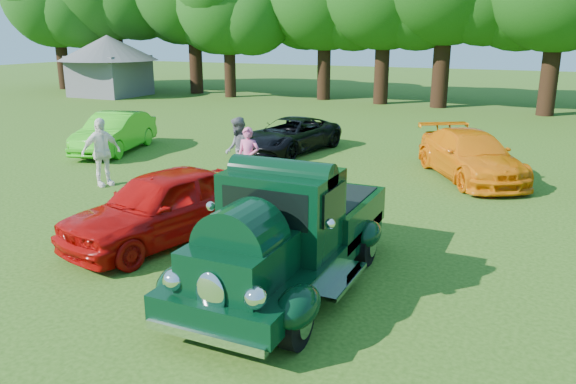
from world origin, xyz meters
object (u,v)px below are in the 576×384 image
at_px(gazebo, 109,59).
at_px(spectator_white, 101,152).
at_px(back_car_black, 291,135).
at_px(spectator_pink, 248,158).
at_px(hero_pickup, 288,236).
at_px(spectator_grey, 238,150).
at_px(red_convertible, 163,206).
at_px(back_car_orange, 471,155).
at_px(back_car_lime, 115,132).

bearing_deg(gazebo, spectator_white, -48.90).
relative_size(back_car_black, gazebo, 0.66).
xyz_separation_m(back_car_black, spectator_pink, (1.01, -4.93, 0.25)).
xyz_separation_m(hero_pickup, gazebo, (-22.82, 21.44, 1.53)).
bearing_deg(spectator_white, spectator_grey, -36.93).
xyz_separation_m(red_convertible, spectator_grey, (-0.90, 4.65, 0.19)).
xyz_separation_m(spectator_grey, spectator_white, (-3.19, -1.89, 0.02)).
distance_m(red_convertible, spectator_grey, 4.74).
distance_m(hero_pickup, spectator_pink, 6.13).
bearing_deg(hero_pickup, spectator_grey, 126.53).
relative_size(hero_pickup, spectator_pink, 3.10).
bearing_deg(hero_pickup, red_convertible, 164.80).
xyz_separation_m(red_convertible, back_car_orange, (4.95, 7.83, -0.06)).
relative_size(hero_pickup, spectator_white, 2.76).
bearing_deg(hero_pickup, gazebo, 136.78).
relative_size(back_car_lime, gazebo, 0.65).
distance_m(back_car_black, spectator_pink, 5.04).
relative_size(hero_pickup, back_car_orange, 1.12).
bearing_deg(spectator_pink, gazebo, 127.87).
distance_m(red_convertible, back_car_orange, 9.26).
height_order(back_car_lime, spectator_pink, spectator_pink).
bearing_deg(gazebo, hero_pickup, -43.22).
bearing_deg(red_convertible, back_car_orange, 71.72).
bearing_deg(spectator_white, back_car_lime, 59.63).
bearing_deg(spectator_grey, red_convertible, -21.73).
relative_size(back_car_lime, back_car_black, 0.98).
height_order(hero_pickup, back_car_orange, hero_pickup).
bearing_deg(spectator_grey, back_car_black, 152.70).
bearing_deg(spectator_white, gazebo, 63.49).
bearing_deg(spectator_pink, back_car_black, 89.75).
bearing_deg(back_car_lime, hero_pickup, -51.52).
relative_size(spectator_pink, spectator_grey, 0.91).
relative_size(back_car_orange, spectator_grey, 2.52).
bearing_deg(back_car_orange, red_convertible, -154.04).
bearing_deg(back_car_black, spectator_white, -102.50).
xyz_separation_m(back_car_lime, back_car_orange, (11.88, 1.34, -0.01)).
distance_m(back_car_black, back_car_orange, 6.40).
distance_m(back_car_lime, spectator_pink, 7.01).
distance_m(spectator_pink, gazebo, 25.40).
relative_size(hero_pickup, back_car_black, 1.22).
distance_m(back_car_lime, back_car_black, 6.19).
height_order(spectator_pink, spectator_white, spectator_white).
distance_m(back_car_black, spectator_grey, 4.49).
relative_size(spectator_white, gazebo, 0.29).
bearing_deg(spectator_pink, spectator_white, -171.25).
height_order(back_car_black, back_car_orange, back_car_orange).
height_order(spectator_grey, gazebo, gazebo).
distance_m(spectator_grey, gazebo, 24.64).
xyz_separation_m(back_car_lime, spectator_white, (2.84, -3.73, 0.26)).
bearing_deg(gazebo, back_car_black, -32.07).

